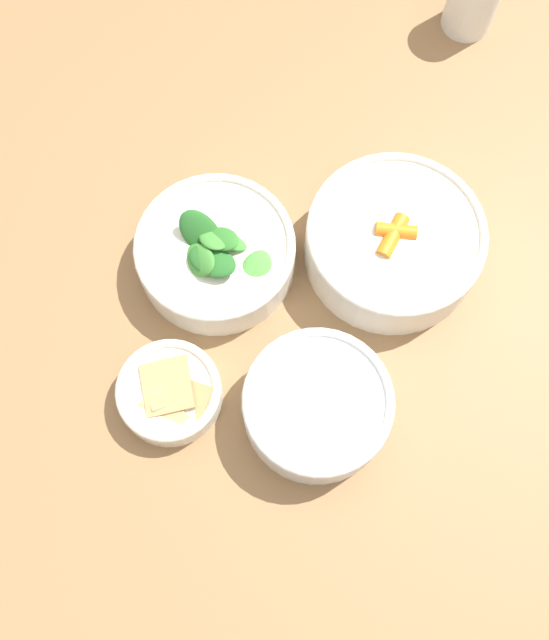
{
  "coord_description": "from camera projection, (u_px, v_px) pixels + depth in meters",
  "views": [
    {
      "loc": [
        0.24,
        0.03,
        1.51
      ],
      "look_at": [
        -0.0,
        -0.04,
        0.79
      ],
      "focal_mm": 40.0,
      "sensor_mm": 36.0,
      "label": 1
    }
  ],
  "objects": [
    {
      "name": "dining_table",
      "position": [
        301.0,
        364.0,
        0.88
      ],
      "size": [
        1.23,
        1.08,
        0.76
      ],
      "color": "olive",
      "rests_on": "ground_plane"
    },
    {
      "name": "cup",
      "position": [
        473.0,
        0.0,
        0.89
      ],
      "size": [
        0.06,
        0.06,
        0.08
      ],
      "color": "silver",
      "rests_on": "dining_table"
    },
    {
      "name": "ground_plane",
      "position": [
        290.0,
        450.0,
        1.5
      ],
      "size": [
        10.0,
        10.0,
        0.0
      ],
      "primitive_type": "plane",
      "color": "#2D2D33"
    },
    {
      "name": "bowl_carrots",
      "position": [
        394.0,
        242.0,
        0.79
      ],
      "size": [
        0.2,
        0.2,
        0.07
      ],
      "color": "silver",
      "rests_on": "dining_table"
    },
    {
      "name": "bowl_cookies",
      "position": [
        170.0,
        393.0,
        0.75
      ],
      "size": [
        0.11,
        0.11,
        0.04
      ],
      "color": "silver",
      "rests_on": "dining_table"
    },
    {
      "name": "bowl_beans_hotdog",
      "position": [
        317.0,
        406.0,
        0.73
      ],
      "size": [
        0.15,
        0.15,
        0.06
      ],
      "color": "silver",
      "rests_on": "dining_table"
    },
    {
      "name": "bowl_greens",
      "position": [
        216.0,
        252.0,
        0.79
      ],
      "size": [
        0.18,
        0.18,
        0.08
      ],
      "color": "silver",
      "rests_on": "dining_table"
    }
  ]
}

